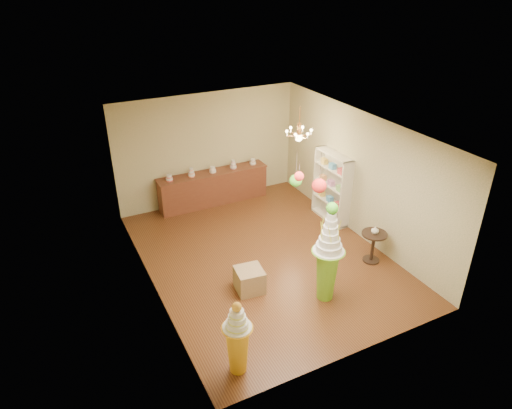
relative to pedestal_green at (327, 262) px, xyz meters
name	(u,v)px	position (x,y,z in m)	size (l,w,h in m)	color
floor	(264,257)	(-0.42, 1.79, -0.83)	(6.50, 6.50, 0.00)	#502C15
ceiling	(265,129)	(-0.42, 1.79, 2.17)	(6.50, 6.50, 0.00)	silver
wall_back	(208,148)	(-0.42, 5.04, 0.67)	(5.00, 0.04, 3.00)	tan
wall_front	(363,282)	(-0.42, -1.46, 0.67)	(5.00, 0.04, 3.00)	tan
wall_left	(147,224)	(-2.92, 1.79, 0.67)	(0.04, 6.50, 3.00)	tan
wall_right	(360,176)	(2.08, 1.79, 0.67)	(0.04, 6.50, 3.00)	tan
pedestal_green	(327,262)	(0.00, 0.00, 0.00)	(0.70, 0.70, 2.11)	#6BAC25
pedestal_orange	(238,343)	(-2.30, -0.89, -0.26)	(0.50, 0.50, 1.37)	gold
burlap_riser	(249,280)	(-1.23, 0.88, -0.59)	(0.53, 0.53, 0.49)	#8D704D
sideboard	(213,187)	(-0.42, 4.76, -0.35)	(3.04, 0.54, 1.16)	#5A2C1C
shelving_unit	(332,187)	(1.92, 2.59, 0.07)	(0.33, 1.20, 1.80)	beige
round_table	(373,243)	(1.64, 0.58, -0.37)	(0.70, 0.70, 0.71)	black
vase	(375,230)	(1.64, 0.58, -0.03)	(0.16, 0.16, 0.17)	beige
pom_red_left	(319,186)	(-0.16, 0.23, 1.55)	(0.26, 0.26, 0.75)	#433730
pom_green_mid	(296,180)	(-0.44, 0.55, 1.58)	(0.23, 0.23, 0.71)	#433730
pom_red_right	(299,176)	(-0.70, 0.05, 1.91)	(0.16, 0.16, 0.34)	#433730
chandelier	(299,136)	(1.05, 2.87, 1.47)	(0.84, 0.84, 0.85)	#E39650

